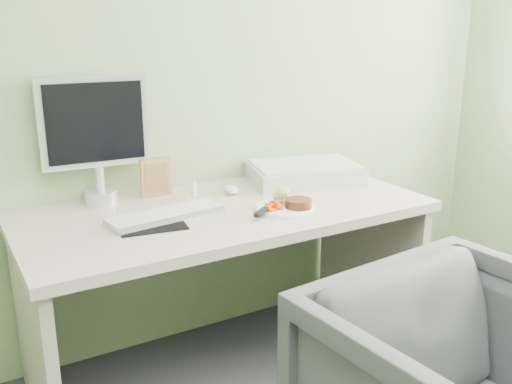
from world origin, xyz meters
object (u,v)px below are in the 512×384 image
plate (285,208)px  scanner (304,173)px  desk (227,250)px  monitor (95,133)px

plate → scanner: scanner is taller
desk → monitor: (-0.41, 0.31, 0.47)m
plate → monitor: bearing=142.5°
scanner → monitor: bearing=-174.8°
monitor → desk: bearing=-34.1°
plate → scanner: 0.43m
scanner → monitor: size_ratio=0.96×
scanner → monitor: (-0.90, 0.15, 0.25)m
monitor → plate: bearing=-34.5°
scanner → plate: bearing=-120.2°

